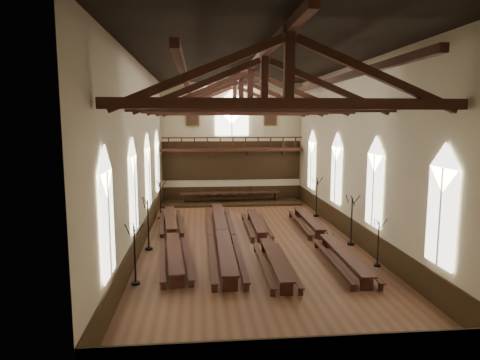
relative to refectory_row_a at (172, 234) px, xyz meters
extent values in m
plane|color=brown|center=(4.40, -0.30, -0.51)|extent=(26.00, 26.00, 0.00)
plane|color=#C4BB94|center=(4.40, 12.70, 4.49)|extent=(12.00, 0.00, 12.00)
plane|color=#C4BB94|center=(4.40, -13.30, 4.49)|extent=(12.00, 0.00, 12.00)
plane|color=#C4BB94|center=(-1.60, -0.30, 4.49)|extent=(0.00, 26.00, 26.00)
plane|color=#C4BB94|center=(10.40, -0.30, 4.49)|extent=(0.00, 26.00, 26.00)
plane|color=black|center=(4.40, -0.30, 9.49)|extent=(26.00, 26.00, 0.00)
cube|color=#31200E|center=(4.40, 12.66, 0.09)|extent=(11.90, 0.08, 1.20)
cube|color=#31200E|center=(4.40, -13.26, 0.09)|extent=(11.90, 0.08, 1.20)
cube|color=#31200E|center=(-1.56, -0.30, 0.09)|extent=(0.08, 25.90, 1.20)
cube|color=#31200E|center=(10.36, -0.30, 0.09)|extent=(0.08, 25.90, 1.20)
cube|color=silver|center=(-1.50, -9.30, 2.89)|extent=(0.05, 1.80, 3.60)
cube|color=silver|center=(-1.50, -9.30, 4.69)|extent=(0.05, 1.80, 1.80)
cylinder|color=#C4BB94|center=(-1.46, -9.30, 2.89)|extent=(0.08, 0.08, 3.60)
cube|color=silver|center=(-1.50, -3.30, 2.89)|extent=(0.05, 1.80, 3.60)
cube|color=silver|center=(-1.50, -3.30, 4.69)|extent=(0.05, 1.80, 1.80)
cylinder|color=#C4BB94|center=(-1.46, -3.30, 2.89)|extent=(0.08, 0.08, 3.60)
cube|color=silver|center=(-1.50, 2.70, 2.89)|extent=(0.05, 1.80, 3.60)
cube|color=silver|center=(-1.50, 2.70, 4.69)|extent=(0.05, 1.80, 1.80)
cylinder|color=#C4BB94|center=(-1.46, 2.70, 2.89)|extent=(0.08, 0.08, 3.60)
cube|color=silver|center=(-1.50, 8.70, 2.89)|extent=(0.05, 1.80, 3.60)
cube|color=silver|center=(-1.50, 8.70, 4.69)|extent=(0.05, 1.80, 1.80)
cylinder|color=#C4BB94|center=(-1.46, 8.70, 2.89)|extent=(0.08, 0.08, 3.60)
cube|color=silver|center=(10.30, -9.30, 2.89)|extent=(0.05, 1.80, 3.60)
cube|color=silver|center=(10.30, -9.30, 4.69)|extent=(0.05, 1.80, 1.80)
cylinder|color=#C4BB94|center=(10.26, -9.30, 2.89)|extent=(0.08, 0.08, 3.60)
cube|color=silver|center=(10.30, -3.30, 2.89)|extent=(0.05, 1.80, 3.60)
cube|color=silver|center=(10.30, -3.30, 4.69)|extent=(0.05, 1.80, 1.80)
cylinder|color=#C4BB94|center=(10.26, -3.30, 2.89)|extent=(0.08, 0.08, 3.60)
cube|color=silver|center=(10.30, 2.70, 2.89)|extent=(0.05, 1.80, 3.60)
cube|color=silver|center=(10.30, 2.70, 4.69)|extent=(0.05, 1.80, 1.80)
cylinder|color=#C4BB94|center=(10.26, 2.70, 2.89)|extent=(0.08, 0.08, 3.60)
cube|color=silver|center=(10.30, 8.70, 2.89)|extent=(0.05, 1.80, 3.60)
cube|color=silver|center=(10.30, 8.70, 4.69)|extent=(0.05, 1.80, 1.80)
cylinder|color=#C4BB94|center=(10.26, 8.70, 2.89)|extent=(0.08, 0.08, 3.60)
cube|color=white|center=(4.40, 12.60, 6.29)|extent=(2.80, 0.05, 2.40)
cube|color=white|center=(4.40, 12.60, 7.49)|extent=(2.80, 0.05, 2.80)
cylinder|color=#C4BB94|center=(4.40, 12.56, 6.29)|extent=(0.10, 0.10, 2.40)
cube|color=#381B12|center=(4.40, 12.05, 3.89)|extent=(11.80, 1.20, 0.20)
cube|color=#31200E|center=(4.40, 12.64, 2.94)|extent=(11.80, 0.10, 3.30)
cube|color=#381B12|center=(4.40, 11.51, 4.94)|extent=(11.60, 0.12, 0.10)
cube|color=#381B12|center=(4.40, 11.51, 4.04)|extent=(11.60, 0.12, 0.10)
cube|color=#381B12|center=(-0.10, 12.45, 3.64)|extent=(0.35, 0.40, 0.50)
cube|color=#381B12|center=(2.90, 12.45, 3.64)|extent=(0.35, 0.40, 0.50)
cube|color=#381B12|center=(5.90, 12.45, 3.64)|extent=(0.35, 0.40, 0.50)
cube|color=#381B12|center=(8.90, 12.45, 3.64)|extent=(0.35, 0.40, 0.50)
cube|color=brown|center=(1.10, 12.61, 6.59)|extent=(1.15, 0.06, 1.45)
cube|color=black|center=(1.10, 12.57, 6.59)|extent=(0.95, 0.04, 1.25)
cube|color=brown|center=(7.70, 12.61, 6.59)|extent=(1.15, 0.06, 1.45)
cube|color=black|center=(7.70, 12.57, 6.59)|extent=(0.95, 0.04, 1.25)
cube|color=#381B12|center=(4.40, -10.30, 6.89)|extent=(11.70, 0.35, 0.35)
cube|color=#381B12|center=(4.40, -10.30, 8.19)|extent=(0.30, 0.30, 2.40)
cube|color=#381B12|center=(1.52, -10.30, 7.79)|extent=(5.44, 0.26, 2.40)
cube|color=#381B12|center=(7.28, -10.30, 7.79)|extent=(5.44, 0.26, 2.40)
cube|color=#381B12|center=(4.40, -5.30, 6.89)|extent=(11.70, 0.35, 0.35)
cube|color=#381B12|center=(4.40, -5.30, 8.19)|extent=(0.30, 0.30, 2.40)
cube|color=#381B12|center=(1.52, -5.30, 7.79)|extent=(5.44, 0.26, 2.40)
cube|color=#381B12|center=(7.28, -5.30, 7.79)|extent=(5.44, 0.26, 2.40)
cube|color=#381B12|center=(4.40, -0.30, 6.89)|extent=(11.70, 0.35, 0.35)
cube|color=#381B12|center=(4.40, -0.30, 8.19)|extent=(0.30, 0.30, 2.40)
cube|color=#381B12|center=(1.52, -0.30, 7.79)|extent=(5.44, 0.26, 2.40)
cube|color=#381B12|center=(7.28, -0.30, 7.79)|extent=(5.44, 0.26, 2.40)
cube|color=#381B12|center=(4.40, 4.70, 6.89)|extent=(11.70, 0.35, 0.35)
cube|color=#381B12|center=(4.40, 4.70, 8.19)|extent=(0.30, 0.30, 2.40)
cube|color=#381B12|center=(1.52, 4.70, 7.79)|extent=(5.44, 0.26, 2.40)
cube|color=#381B12|center=(7.28, 4.70, 7.79)|extent=(5.44, 0.26, 2.40)
cube|color=#381B12|center=(4.40, 9.70, 6.89)|extent=(11.70, 0.35, 0.35)
cube|color=#381B12|center=(4.40, 9.70, 8.19)|extent=(0.30, 0.30, 2.40)
cube|color=#381B12|center=(1.52, 9.70, 7.79)|extent=(5.44, 0.26, 2.40)
cube|color=#381B12|center=(7.28, 9.70, 7.79)|extent=(5.44, 0.26, 2.40)
cube|color=#381B12|center=(1.04, -0.30, 8.19)|extent=(0.25, 25.70, 0.25)
cube|color=#381B12|center=(7.76, -0.30, 8.19)|extent=(0.25, 25.70, 0.25)
cube|color=#381B12|center=(4.40, -0.30, 9.19)|extent=(0.30, 25.70, 0.30)
cube|color=#381B12|center=(0.00, -3.70, 0.15)|extent=(1.23, 6.60, 0.08)
cube|color=#381B12|center=(0.00, -6.66, -0.20)|extent=(0.56, 0.12, 0.63)
cube|color=#381B12|center=(0.00, -0.74, -0.20)|extent=(0.56, 0.12, 0.63)
cube|color=#381B12|center=(0.00, -3.70, -0.28)|extent=(0.59, 5.80, 0.08)
cube|color=#381B12|center=(-0.58, -3.75, -0.12)|extent=(0.84, 6.57, 0.06)
cube|color=#381B12|center=(-0.58, -6.75, -0.33)|extent=(0.22, 0.08, 0.37)
cube|color=#381B12|center=(-0.58, -0.75, -0.33)|extent=(0.22, 0.08, 0.37)
cube|color=#381B12|center=(0.58, -3.65, -0.12)|extent=(0.84, 6.57, 0.06)
cube|color=#381B12|center=(0.58, -6.65, -0.33)|extent=(0.22, 0.08, 0.37)
cube|color=#381B12|center=(0.58, -0.65, -0.33)|extent=(0.22, 0.08, 0.37)
cube|color=#381B12|center=(0.00, 3.70, 0.15)|extent=(1.23, 6.60, 0.08)
cube|color=#381B12|center=(0.00, 0.74, -0.20)|extent=(0.56, 0.12, 0.63)
cube|color=#381B12|center=(0.00, 6.66, -0.20)|extent=(0.56, 0.12, 0.63)
cube|color=#381B12|center=(0.00, 3.70, -0.28)|extent=(0.59, 5.80, 0.08)
cube|color=#381B12|center=(-0.58, 3.65, -0.12)|extent=(0.84, 6.57, 0.06)
cube|color=#381B12|center=(-0.58, 0.65, -0.33)|extent=(0.22, 0.08, 0.37)
cube|color=#381B12|center=(-0.58, 6.65, -0.33)|extent=(0.22, 0.08, 0.37)
cube|color=#381B12|center=(0.58, 3.75, -0.12)|extent=(0.84, 6.57, 0.06)
cube|color=#381B12|center=(0.58, 0.75, -0.33)|extent=(0.22, 0.08, 0.37)
cube|color=#381B12|center=(0.58, 6.75, -0.33)|extent=(0.22, 0.08, 0.37)
cube|color=#381B12|center=(2.83, -3.89, 0.23)|extent=(0.77, 7.32, 0.08)
cube|color=#381B12|center=(2.83, -7.19, -0.16)|extent=(0.62, 0.09, 0.70)
cube|color=#381B12|center=(2.83, -0.60, -0.16)|extent=(0.62, 0.09, 0.70)
cube|color=#381B12|center=(2.83, -3.89, -0.25)|extent=(0.12, 6.48, 0.08)
cube|color=#381B12|center=(2.18, -3.89, -0.07)|extent=(0.33, 7.31, 0.06)
cube|color=#381B12|center=(2.18, -7.23, -0.31)|extent=(0.23, 0.07, 0.41)
cube|color=#381B12|center=(2.18, -0.55, -0.31)|extent=(0.23, 0.07, 0.41)
cube|color=#381B12|center=(3.47, -3.90, -0.07)|extent=(0.33, 7.31, 0.06)
cube|color=#381B12|center=(3.47, -7.24, -0.31)|extent=(0.23, 0.07, 0.41)
cube|color=#381B12|center=(3.47, -0.55, -0.31)|extent=(0.23, 0.07, 0.41)
cube|color=#381B12|center=(2.83, 3.51, 0.23)|extent=(0.77, 7.32, 0.08)
cube|color=#381B12|center=(2.83, 0.21, -0.16)|extent=(0.62, 0.09, 0.70)
cube|color=#381B12|center=(2.83, 6.80, -0.16)|extent=(0.62, 0.09, 0.70)
cube|color=#381B12|center=(2.83, 3.51, -0.25)|extent=(0.12, 6.48, 0.08)
cube|color=#381B12|center=(2.18, 3.51, -0.07)|extent=(0.33, 7.31, 0.06)
cube|color=#381B12|center=(2.18, 0.17, -0.31)|extent=(0.23, 0.07, 0.41)
cube|color=#381B12|center=(2.18, 6.85, -0.31)|extent=(0.23, 0.07, 0.41)
cube|color=#381B12|center=(3.47, 3.50, -0.07)|extent=(0.33, 7.31, 0.06)
cube|color=#381B12|center=(3.47, 0.16, -0.31)|extent=(0.23, 0.07, 0.41)
cube|color=#381B12|center=(3.47, 6.85, -0.31)|extent=(0.23, 0.07, 0.41)
cube|color=#381B12|center=(5.08, -5.00, 0.12)|extent=(0.73, 6.25, 0.07)
cube|color=#381B12|center=(5.08, -7.81, -0.21)|extent=(0.53, 0.08, 0.60)
cube|color=#381B12|center=(5.08, -2.19, -0.21)|extent=(0.53, 0.08, 0.60)
cube|color=#381B12|center=(5.08, -5.00, -0.29)|extent=(0.17, 5.53, 0.07)
cube|color=#381B12|center=(4.53, -4.99, -0.14)|extent=(0.36, 6.25, 0.05)
cube|color=#381B12|center=(4.53, -7.84, -0.34)|extent=(0.20, 0.07, 0.35)
cube|color=#381B12|center=(4.53, -2.13, -0.34)|extent=(0.20, 0.07, 0.35)
cube|color=#381B12|center=(5.63, -5.01, -0.14)|extent=(0.36, 6.25, 0.05)
cube|color=#381B12|center=(5.63, -7.86, -0.34)|extent=(0.20, 0.07, 0.35)
cube|color=#381B12|center=(5.63, -2.15, -0.34)|extent=(0.20, 0.07, 0.35)
cube|color=#381B12|center=(5.08, 2.40, 0.12)|extent=(0.73, 6.25, 0.07)
cube|color=#381B12|center=(5.08, -0.41, -0.21)|extent=(0.53, 0.08, 0.60)
cube|color=#381B12|center=(5.08, 5.21, -0.21)|extent=(0.53, 0.08, 0.60)
cube|color=#381B12|center=(5.08, 2.40, -0.29)|extent=(0.17, 5.53, 0.07)
cube|color=#381B12|center=(4.53, 2.41, -0.14)|extent=(0.36, 6.25, 0.05)
cube|color=#381B12|center=(4.53, -0.44, -0.34)|extent=(0.20, 0.07, 0.35)
cube|color=#381B12|center=(4.53, 5.27, -0.34)|extent=(0.20, 0.07, 0.35)
cube|color=#381B12|center=(5.63, 2.39, -0.14)|extent=(0.36, 6.25, 0.05)
cube|color=#381B12|center=(5.63, -0.46, -0.34)|extent=(0.20, 0.07, 0.35)
cube|color=#381B12|center=(5.63, 5.25, -0.34)|extent=(0.20, 0.07, 0.35)
cube|color=#381B12|center=(8.47, -4.72, 0.15)|extent=(0.81, 6.51, 0.07)
cube|color=#381B12|center=(8.47, -7.65, -0.20)|extent=(0.55, 0.09, 0.62)
cube|color=#381B12|center=(8.47, -1.80, -0.20)|extent=(0.55, 0.09, 0.62)
cube|color=#381B12|center=(8.47, -4.72, -0.28)|extent=(0.21, 5.75, 0.07)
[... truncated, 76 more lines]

